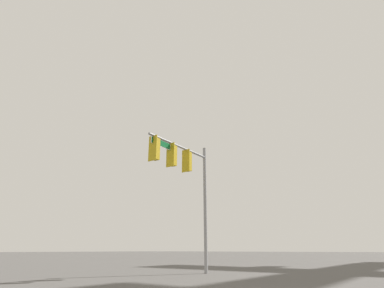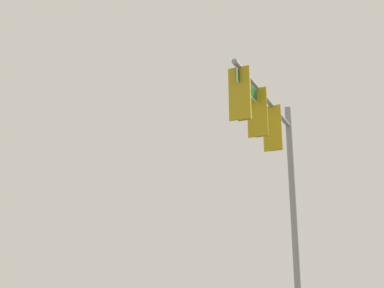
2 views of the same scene
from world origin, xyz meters
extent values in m
cylinder|color=gray|center=(-6.70, -7.49, 3.61)|extent=(0.19, 0.19, 7.22)
cylinder|color=gray|center=(-4.22, -7.36, 6.62)|extent=(4.95, 0.39, 0.13)
cube|color=gold|center=(-4.78, -7.39, 5.95)|extent=(0.06, 0.52, 1.30)
cube|color=#B79314|center=(-4.97, -7.40, 5.95)|extent=(0.38, 0.34, 1.10)
cylinder|color=#B79314|center=(-4.97, -7.40, 6.56)|extent=(0.04, 0.04, 0.12)
cylinder|color=#340503|center=(-5.17, -7.41, 6.28)|extent=(0.04, 0.22, 0.22)
cylinder|color=yellow|center=(-5.17, -7.41, 5.95)|extent=(0.04, 0.22, 0.22)
cylinder|color=black|center=(-5.17, -7.41, 5.62)|extent=(0.04, 0.22, 0.22)
cube|color=gold|center=(-3.42, -7.32, 5.95)|extent=(0.06, 0.52, 1.30)
cube|color=#B79314|center=(-3.61, -7.33, 5.95)|extent=(0.38, 0.34, 1.10)
cylinder|color=#B79314|center=(-3.61, -7.33, 6.56)|extent=(0.04, 0.04, 0.12)
cylinder|color=#340503|center=(-3.81, -7.34, 6.28)|extent=(0.04, 0.22, 0.22)
cylinder|color=yellow|center=(-3.81, -7.34, 5.95)|extent=(0.04, 0.22, 0.22)
cylinder|color=black|center=(-3.81, -7.34, 5.62)|extent=(0.04, 0.22, 0.22)
cube|color=gold|center=(-2.06, -7.25, 5.95)|extent=(0.06, 0.52, 1.30)
cube|color=#B79314|center=(-2.25, -7.26, 5.95)|extent=(0.38, 0.34, 1.10)
cylinder|color=#B79314|center=(-2.25, -7.26, 6.56)|extent=(0.04, 0.04, 0.12)
cylinder|color=#340503|center=(-2.45, -7.27, 6.28)|extent=(0.04, 0.22, 0.22)
cylinder|color=yellow|center=(-2.45, -7.27, 5.95)|extent=(0.04, 0.22, 0.22)
cylinder|color=black|center=(-2.45, -7.27, 5.62)|extent=(0.04, 0.22, 0.22)
cube|color=#0F602D|center=(-2.65, -7.28, 6.36)|extent=(1.41, 0.11, 0.31)
cube|color=white|center=(-2.65, -7.28, 6.36)|extent=(1.47, 0.10, 0.37)
camera|label=1|loc=(7.61, 2.96, 1.22)|focal=28.00mm
camera|label=2|loc=(8.57, -3.01, 1.20)|focal=50.00mm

